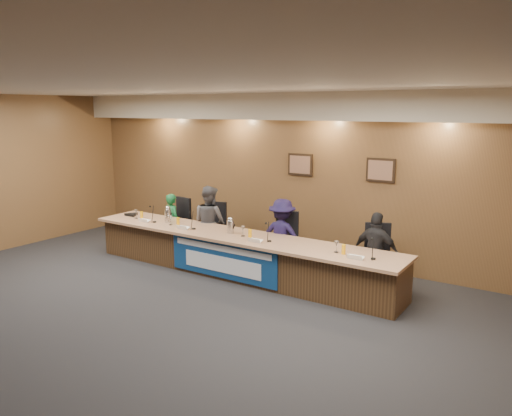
# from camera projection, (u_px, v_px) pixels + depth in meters

# --- Properties ---
(floor) EXTENTS (10.00, 10.00, 0.00)m
(floor) POSITION_uv_depth(u_px,v_px,m) (136.00, 321.00, 6.95)
(floor) COLOR black
(floor) RESTS_ON ground
(ceiling) EXTENTS (10.00, 8.00, 0.04)m
(ceiling) POSITION_uv_depth(u_px,v_px,m) (124.00, 85.00, 6.32)
(ceiling) COLOR silver
(ceiling) RESTS_ON wall_back
(wall_back) EXTENTS (10.00, 0.04, 3.20)m
(wall_back) POSITION_uv_depth(u_px,v_px,m) (283.00, 176.00, 9.90)
(wall_back) COLOR brown
(wall_back) RESTS_ON floor
(soffit) EXTENTS (10.00, 0.50, 0.50)m
(soffit) POSITION_uv_depth(u_px,v_px,m) (277.00, 106.00, 9.43)
(soffit) COLOR beige
(soffit) RESTS_ON wall_back
(dais_body) EXTENTS (6.00, 0.80, 0.70)m
(dais_body) POSITION_uv_depth(u_px,v_px,m) (237.00, 256.00, 8.84)
(dais_body) COLOR #402A17
(dais_body) RESTS_ON floor
(dais_top) EXTENTS (6.10, 0.95, 0.05)m
(dais_top) POSITION_uv_depth(u_px,v_px,m) (235.00, 236.00, 8.72)
(dais_top) COLOR #A17655
(dais_top) RESTS_ON dais_body
(banner) EXTENTS (2.20, 0.02, 0.65)m
(banner) POSITION_uv_depth(u_px,v_px,m) (222.00, 260.00, 8.49)
(banner) COLOR navy
(banner) RESTS_ON dais_body
(banner_text_upper) EXTENTS (2.00, 0.01, 0.10)m
(banner_text_upper) POSITION_uv_depth(u_px,v_px,m) (222.00, 249.00, 8.44)
(banner_text_upper) COLOR silver
(banner_text_upper) RESTS_ON banner
(banner_text_lower) EXTENTS (1.60, 0.01, 0.28)m
(banner_text_lower) POSITION_uv_depth(u_px,v_px,m) (222.00, 264.00, 8.50)
(banner_text_lower) COLOR silver
(banner_text_lower) RESTS_ON banner
(wall_photo_left) EXTENTS (0.52, 0.04, 0.42)m
(wall_photo_left) POSITION_uv_depth(u_px,v_px,m) (300.00, 165.00, 9.61)
(wall_photo_left) COLOR black
(wall_photo_left) RESTS_ON wall_back
(wall_photo_right) EXTENTS (0.52, 0.04, 0.42)m
(wall_photo_right) POSITION_uv_depth(u_px,v_px,m) (381.00, 170.00, 8.74)
(wall_photo_right) COLOR black
(wall_photo_right) RESTS_ON wall_back
(panelist_a) EXTENTS (0.50, 0.41, 1.19)m
(panelist_a) POSITION_uv_depth(u_px,v_px,m) (173.00, 222.00, 10.34)
(panelist_a) COLOR #105027
(panelist_a) RESTS_ON floor
(panelist_b) EXTENTS (0.78, 0.65, 1.44)m
(panelist_b) POSITION_uv_depth(u_px,v_px,m) (210.00, 222.00, 9.78)
(panelist_b) COLOR #48474C
(panelist_b) RESTS_ON floor
(panelist_c) EXTENTS (0.93, 0.62, 1.35)m
(panelist_c) POSITION_uv_depth(u_px,v_px,m) (282.00, 236.00, 8.89)
(panelist_c) COLOR #150F33
(panelist_c) RESTS_ON floor
(panelist_d) EXTENTS (0.78, 0.35, 1.31)m
(panelist_d) POSITION_uv_depth(u_px,v_px,m) (376.00, 253.00, 7.95)
(panelist_d) COLOR black
(panelist_d) RESTS_ON floor
(office_chair_a) EXTENTS (0.54, 0.54, 0.08)m
(office_chair_a) POSITION_uv_depth(u_px,v_px,m) (176.00, 227.00, 10.45)
(office_chair_a) COLOR black
(office_chair_a) RESTS_ON floor
(office_chair_b) EXTENTS (0.61, 0.61, 0.08)m
(office_chair_b) POSITION_uv_depth(u_px,v_px,m) (213.00, 233.00, 9.91)
(office_chair_b) COLOR black
(office_chair_b) RESTS_ON floor
(office_chair_c) EXTENTS (0.61, 0.61, 0.08)m
(office_chair_c) POSITION_uv_depth(u_px,v_px,m) (285.00, 245.00, 9.01)
(office_chair_c) COLOR black
(office_chair_c) RESTS_ON floor
(office_chair_d) EXTENTS (0.64, 0.64, 0.08)m
(office_chair_d) POSITION_uv_depth(u_px,v_px,m) (378.00, 261.00, 8.07)
(office_chair_d) COLOR black
(office_chair_d) RESTS_ON floor
(nameplate_a) EXTENTS (0.24, 0.08, 0.10)m
(nameplate_a) POSITION_uv_depth(u_px,v_px,m) (143.00, 220.00, 9.64)
(nameplate_a) COLOR white
(nameplate_a) RESTS_ON dais_top
(microphone_a) EXTENTS (0.07, 0.07, 0.02)m
(microphone_a) POSITION_uv_depth(u_px,v_px,m) (154.00, 222.00, 9.63)
(microphone_a) COLOR black
(microphone_a) RESTS_ON dais_top
(juice_glass_a) EXTENTS (0.06, 0.06, 0.15)m
(juice_glass_a) POSITION_uv_depth(u_px,v_px,m) (142.00, 215.00, 9.93)
(juice_glass_a) COLOR #FFB10F
(juice_glass_a) RESTS_ON dais_top
(water_glass_a) EXTENTS (0.08, 0.08, 0.18)m
(water_glass_a) POSITION_uv_depth(u_px,v_px,m) (136.00, 214.00, 9.96)
(water_glass_a) COLOR silver
(water_glass_a) RESTS_ON dais_top
(nameplate_b) EXTENTS (0.24, 0.08, 0.10)m
(nameplate_b) POSITION_uv_depth(u_px,v_px,m) (182.00, 227.00, 9.07)
(nameplate_b) COLOR white
(nameplate_b) RESTS_ON dais_top
(microphone_b) EXTENTS (0.07, 0.07, 0.02)m
(microphone_b) POSITION_uv_depth(u_px,v_px,m) (194.00, 229.00, 9.09)
(microphone_b) COLOR black
(microphone_b) RESTS_ON dais_top
(juice_glass_b) EXTENTS (0.06, 0.06, 0.15)m
(juice_glass_b) POSITION_uv_depth(u_px,v_px,m) (178.00, 221.00, 9.38)
(juice_glass_b) COLOR #FFB10F
(juice_glass_b) RESTS_ON dais_top
(water_glass_b) EXTENTS (0.08, 0.08, 0.18)m
(water_glass_b) POSITION_uv_depth(u_px,v_px,m) (170.00, 220.00, 9.42)
(water_glass_b) COLOR silver
(water_glass_b) RESTS_ON dais_top
(nameplate_c) EXTENTS (0.24, 0.08, 0.10)m
(nameplate_c) POSITION_uv_depth(u_px,v_px,m) (254.00, 240.00, 8.17)
(nameplate_c) COLOR white
(nameplate_c) RESTS_ON dais_top
(microphone_c) EXTENTS (0.07, 0.07, 0.02)m
(microphone_c) POSITION_uv_depth(u_px,v_px,m) (269.00, 241.00, 8.24)
(microphone_c) COLOR black
(microphone_c) RESTS_ON dais_top
(juice_glass_c) EXTENTS (0.06, 0.06, 0.15)m
(juice_glass_c) POSITION_uv_depth(u_px,v_px,m) (250.00, 234.00, 8.46)
(juice_glass_c) COLOR #FFB10F
(juice_glass_c) RESTS_ON dais_top
(water_glass_c) EXTENTS (0.08, 0.08, 0.18)m
(water_glass_c) POSITION_uv_depth(u_px,v_px,m) (243.00, 231.00, 8.57)
(water_glass_c) COLOR silver
(water_glass_c) RESTS_ON dais_top
(nameplate_d) EXTENTS (0.24, 0.08, 0.10)m
(nameplate_d) POSITION_uv_depth(u_px,v_px,m) (355.00, 257.00, 7.25)
(nameplate_d) COLOR white
(nameplate_d) RESTS_ON dais_top
(microphone_d) EXTENTS (0.07, 0.07, 0.02)m
(microphone_d) POSITION_uv_depth(u_px,v_px,m) (373.00, 259.00, 7.27)
(microphone_d) COLOR black
(microphone_d) RESTS_ON dais_top
(juice_glass_d) EXTENTS (0.06, 0.06, 0.15)m
(juice_glass_d) POSITION_uv_depth(u_px,v_px,m) (344.00, 249.00, 7.51)
(juice_glass_d) COLOR #FFB10F
(juice_glass_d) RESTS_ON dais_top
(water_glass_d) EXTENTS (0.08, 0.08, 0.18)m
(water_glass_d) POSITION_uv_depth(u_px,v_px,m) (336.00, 247.00, 7.60)
(water_glass_d) COLOR silver
(water_glass_d) RESTS_ON dais_top
(carafe_left) EXTENTS (0.13, 0.13, 0.26)m
(carafe_left) POSITION_uv_depth(u_px,v_px,m) (168.00, 216.00, 9.61)
(carafe_left) COLOR silver
(carafe_left) RESTS_ON dais_top
(carafe_mid) EXTENTS (0.13, 0.13, 0.22)m
(carafe_mid) POSITION_uv_depth(u_px,v_px,m) (230.00, 227.00, 8.78)
(carafe_mid) COLOR silver
(carafe_mid) RESTS_ON dais_top
(speakerphone) EXTENTS (0.32, 0.32, 0.05)m
(speakerphone) POSITION_uv_depth(u_px,v_px,m) (132.00, 215.00, 10.22)
(speakerphone) COLOR black
(speakerphone) RESTS_ON dais_top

